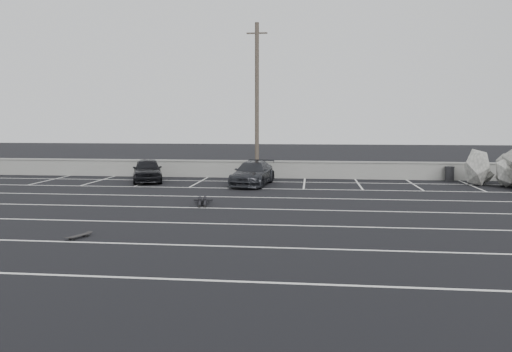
# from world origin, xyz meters

# --- Properties ---
(ground) EXTENTS (120.00, 120.00, 0.00)m
(ground) POSITION_xyz_m (0.00, 0.00, 0.00)
(ground) COLOR black
(ground) RESTS_ON ground
(seawall) EXTENTS (50.00, 0.45, 1.06)m
(seawall) POSITION_xyz_m (0.00, 14.00, 0.55)
(seawall) COLOR gray
(seawall) RESTS_ON ground
(stall_lines) EXTENTS (36.00, 20.05, 0.01)m
(stall_lines) POSITION_xyz_m (-0.08, 4.41, 0.00)
(stall_lines) COLOR silver
(stall_lines) RESTS_ON ground
(car_left) EXTENTS (2.79, 4.27, 1.35)m
(car_left) POSITION_xyz_m (-8.01, 11.31, 0.68)
(car_left) COLOR black
(car_left) RESTS_ON ground
(car_right) EXTENTS (2.33, 4.61, 1.28)m
(car_right) POSITION_xyz_m (-1.78, 10.41, 0.64)
(car_right) COLOR #222327
(car_right) RESTS_ON ground
(utility_pole) EXTENTS (1.22, 0.24, 9.18)m
(utility_pole) POSITION_xyz_m (-1.86, 13.20, 4.65)
(utility_pole) COLOR #4C4238
(utility_pole) RESTS_ON ground
(trash_bin) EXTENTS (0.68, 0.68, 0.85)m
(trash_bin) POSITION_xyz_m (9.39, 13.55, 0.43)
(trash_bin) COLOR #252528
(trash_bin) RESTS_ON ground
(person) EXTENTS (1.59, 2.42, 0.42)m
(person) POSITION_xyz_m (-3.16, 4.09, 0.21)
(person) COLOR black
(person) RESTS_ON ground
(skateboard) EXTENTS (0.47, 0.77, 0.09)m
(skateboard) POSITION_xyz_m (-5.47, -2.53, 0.07)
(skateboard) COLOR black
(skateboard) RESTS_ON ground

